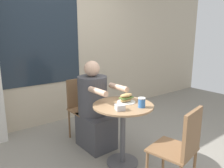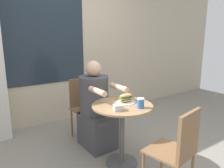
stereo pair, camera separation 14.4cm
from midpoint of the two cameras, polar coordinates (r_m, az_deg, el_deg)
name	(u,v)px [view 1 (the left image)]	position (r m, az deg, el deg)	size (l,w,h in m)	color
ground_plane	(122,162)	(2.78, 1.17, -19.82)	(8.00, 8.00, 0.00)	gray
storefront_wall	(56,40)	(3.83, -15.38, 11.00)	(8.00, 0.09, 2.80)	#B7A88E
cafe_table	(123,121)	(2.53, 1.22, -9.65)	(0.69, 0.69, 0.73)	#997551
diner_chair	(81,103)	(3.22, -9.35, -4.94)	(0.39, 0.39, 0.87)	brown
seated_diner	(94,111)	(2.94, -6.00, -7.08)	(0.39, 0.70, 1.17)	#424247
empty_chair_across	(182,145)	(2.13, 15.92, -15.04)	(0.45, 0.45, 0.87)	brown
sandwich_on_plate	(126,99)	(2.53, 2.11, -3.83)	(0.22, 0.22, 0.11)	white
drink_cup	(142,102)	(2.37, 6.05, -4.84)	(0.08, 0.08, 0.11)	#336BB7
napkin_box	(120,107)	(2.28, 0.27, -6.13)	(0.11, 0.11, 0.06)	silver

